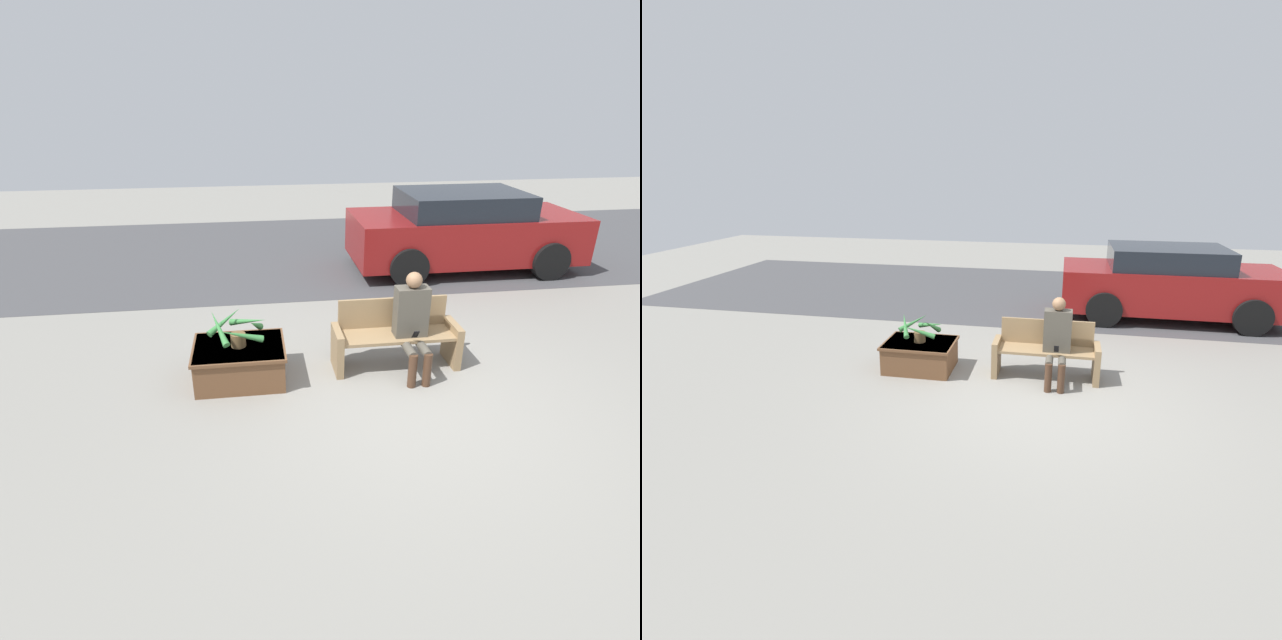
# 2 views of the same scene
# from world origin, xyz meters

# --- Properties ---
(ground_plane) EXTENTS (30.00, 30.00, 0.00)m
(ground_plane) POSITION_xyz_m (0.00, 0.00, 0.00)
(ground_plane) COLOR gray
(road_surface) EXTENTS (20.00, 6.00, 0.01)m
(road_surface) POSITION_xyz_m (0.00, 6.12, 0.00)
(road_surface) COLOR #424244
(road_surface) RESTS_ON ground_plane
(bench) EXTENTS (1.59, 0.50, 0.85)m
(bench) POSITION_xyz_m (-0.03, 0.84, 0.41)
(bench) COLOR #8C704C
(bench) RESTS_ON ground_plane
(person_seated) EXTENTS (0.40, 0.64, 1.29)m
(person_seated) POSITION_xyz_m (0.13, 0.67, 0.70)
(person_seated) COLOR #4C473D
(person_seated) RESTS_ON ground_plane
(planter_box) EXTENTS (1.10, 0.87, 0.46)m
(planter_box) POSITION_xyz_m (-1.99, 0.74, 0.25)
(planter_box) COLOR brown
(planter_box) RESTS_ON ground_plane
(potted_plant) EXTENTS (0.75, 0.71, 0.45)m
(potted_plant) POSITION_xyz_m (-1.99, 0.74, 0.68)
(potted_plant) COLOR brown
(potted_plant) RESTS_ON planter_box
(parked_car) EXTENTS (4.41, 1.98, 1.53)m
(parked_car) POSITION_xyz_m (2.35, 4.49, 0.77)
(parked_car) COLOR maroon
(parked_car) RESTS_ON ground_plane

